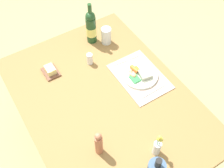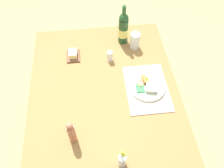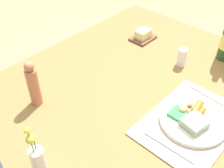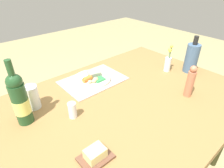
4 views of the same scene
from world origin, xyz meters
The scene contains 9 objects.
dining_table centered at (0.00, 0.00, 0.69)m, with size 1.43×1.04×0.74m.
placemat centered at (0.03, -0.30, 0.75)m, with size 0.42×0.29×0.01m, color #AF9B8F.
dinner_plate centered at (0.04, -0.30, 0.76)m, with size 0.25×0.25×0.05m.
fork centered at (-0.12, -0.30, 0.75)m, with size 0.01×0.20×0.01m, color silver.
knife centered at (0.21, -0.30, 0.75)m, with size 0.01×0.21×0.01m, color silver.
flower_vase centered at (-0.47, -0.05, 0.81)m, with size 0.05×0.05×0.21m.
pepper_mill centered at (-0.29, 0.22, 0.84)m, with size 0.05×0.05×0.20m.
salt_shaker centered at (0.33, -0.07, 0.79)m, with size 0.04×0.04×0.09m, color white.
butter_dish centered at (0.39, 0.21, 0.77)m, with size 0.13×0.10×0.06m.
Camera 3 is at (-0.68, -0.55, 1.52)m, focal length 44.01 mm.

